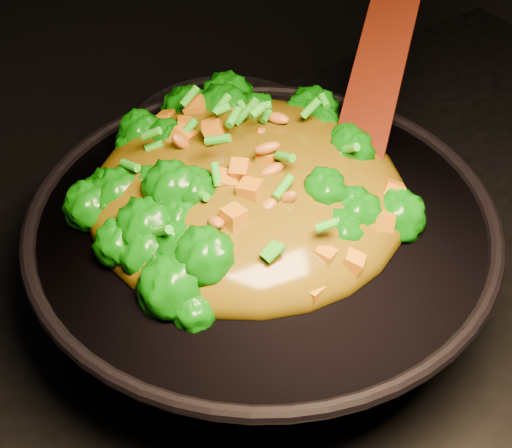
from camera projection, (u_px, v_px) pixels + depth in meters
wok at (262, 264)px, 0.80m from camera, size 0.54×0.54×0.12m
stir_fry at (247, 157)px, 0.74m from camera, size 0.41×0.41×0.11m
spatula at (375, 86)px, 0.82m from camera, size 0.29×0.25×0.14m
back_pot at (226, 172)px, 0.91m from camera, size 0.23×0.23×0.12m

